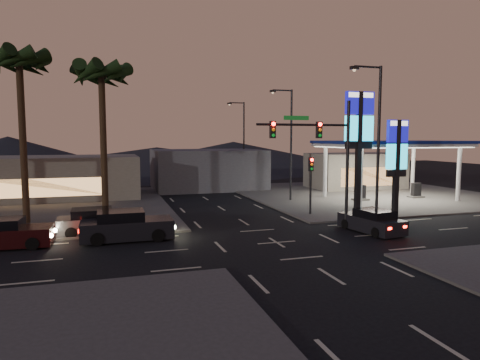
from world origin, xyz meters
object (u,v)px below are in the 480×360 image
object	(u,v)px
pylon_sign_tall	(359,129)
traffic_signal_mast	(323,146)
gas_station	(391,145)
suv_station	(372,222)
car_lane_a_mid	(4,234)
pylon_sign_short	(397,153)
car_lane_b_front	(97,222)
car_lane_a_front	(126,226)

from	to	relation	value
pylon_sign_tall	traffic_signal_mast	size ratio (longest dim) A/B	1.12
gas_station	suv_station	world-z (taller)	gas_station
traffic_signal_mast	car_lane_a_mid	world-z (taller)	traffic_signal_mast
pylon_sign_short	car_lane_b_front	bearing A→B (deg)	178.00
car_lane_a_mid	suv_station	size ratio (longest dim) A/B	1.08
traffic_signal_mast	car_lane_a_mid	bearing A→B (deg)	176.15
car_lane_b_front	suv_station	bearing A→B (deg)	-15.67
pylon_sign_tall	pylon_sign_short	distance (m)	3.20
car_lane_a_mid	car_lane_a_front	bearing A→B (deg)	-1.05
pylon_sign_tall	car_lane_a_mid	world-z (taller)	pylon_sign_tall
pylon_sign_short	car_lane_a_front	world-z (taller)	pylon_sign_short
traffic_signal_mast	car_lane_b_front	world-z (taller)	traffic_signal_mast
car_lane_a_mid	suv_station	xyz separation A→B (m)	(20.54, -2.46, -0.06)
car_lane_b_front	pylon_sign_short	bearing A→B (deg)	-2.00
car_lane_a_front	car_lane_a_mid	world-z (taller)	car_lane_a_front
gas_station	car_lane_a_mid	distance (m)	31.60
pylon_sign_tall	gas_station	bearing A→B (deg)	40.91
traffic_signal_mast	suv_station	size ratio (longest dim) A/B	1.80
pylon_sign_short	suv_station	size ratio (longest dim) A/B	1.57
car_lane_a_mid	car_lane_b_front	xyz separation A→B (m)	(4.54, 2.03, -0.00)
pylon_sign_short	car_lane_a_mid	world-z (taller)	pylon_sign_short
traffic_signal_mast	suv_station	xyz separation A→B (m)	(2.75, -1.26, -4.57)
gas_station	traffic_signal_mast	distance (m)	15.82
car_lane_a_front	car_lane_a_mid	bearing A→B (deg)	178.95
pylon_sign_tall	suv_station	world-z (taller)	pylon_sign_tall
gas_station	car_lane_a_front	distance (m)	25.84
pylon_sign_tall	suv_station	size ratio (longest dim) A/B	2.02
pylon_sign_tall	car_lane_a_mid	bearing A→B (deg)	-174.14
car_lane_b_front	suv_station	distance (m)	16.62
gas_station	suv_station	bearing A→B (deg)	-130.09
car_lane_a_front	suv_station	xyz separation A→B (m)	(14.37, -2.35, -0.12)
suv_station	pylon_sign_tall	bearing A→B (deg)	67.37
gas_station	traffic_signal_mast	bearing A→B (deg)	-140.72
pylon_sign_tall	car_lane_a_front	world-z (taller)	pylon_sign_tall
car_lane_a_front	car_lane_a_mid	size ratio (longest dim) A/B	1.08
car_lane_a_mid	suv_station	bearing A→B (deg)	-6.83
traffic_signal_mast	car_lane_a_mid	size ratio (longest dim) A/B	1.66
pylon_sign_tall	car_lane_b_front	world-z (taller)	pylon_sign_tall
suv_station	car_lane_a_mid	bearing A→B (deg)	173.17
gas_station	car_lane_a_mid	world-z (taller)	gas_station
pylon_sign_tall	car_lane_a_mid	distance (m)	23.35
pylon_sign_short	gas_station	bearing A→B (deg)	56.31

